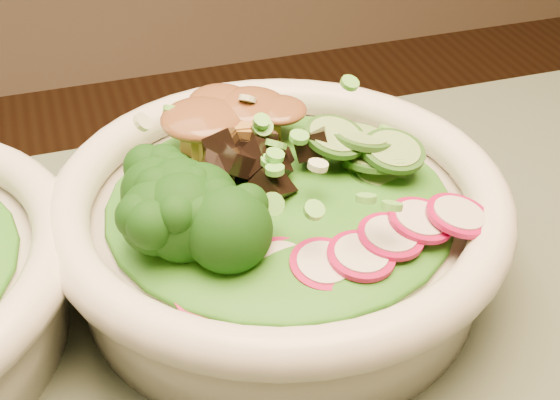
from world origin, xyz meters
name	(u,v)px	position (x,y,z in m)	size (l,w,h in m)	color
salad_bowl	(280,226)	(0.09, 0.20, 0.79)	(0.29, 0.29, 0.08)	silver
lettuce_bed	(280,199)	(0.09, 0.20, 0.81)	(0.22, 0.22, 0.03)	#186114
broccoli_florets	(186,215)	(0.03, 0.18, 0.83)	(0.09, 0.07, 0.05)	black
radish_slices	(356,251)	(0.11, 0.13, 0.82)	(0.12, 0.04, 0.02)	#A30C42
cucumber_slices	(369,148)	(0.16, 0.22, 0.83)	(0.07, 0.07, 0.04)	#88C16B
mushroom_heap	(268,169)	(0.09, 0.21, 0.83)	(0.07, 0.07, 0.04)	black
tofu_cubes	(225,133)	(0.07, 0.26, 0.83)	(0.10, 0.06, 0.04)	#996333
peanut_sauce	(224,115)	(0.07, 0.26, 0.84)	(0.07, 0.06, 0.02)	brown
scallion_garnish	(280,164)	(0.09, 0.20, 0.84)	(0.21, 0.21, 0.03)	#62C043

